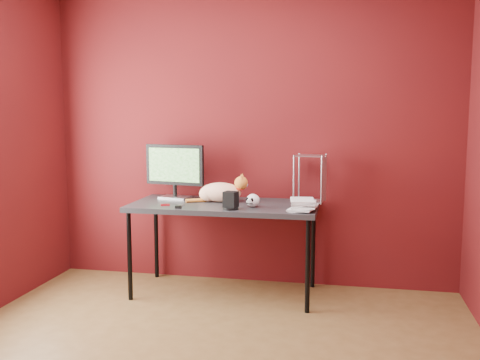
% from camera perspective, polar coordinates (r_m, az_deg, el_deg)
% --- Properties ---
extents(room, '(3.52, 3.52, 2.61)m').
position_cam_1_polar(room, '(2.90, -5.01, 6.44)').
color(room, brown).
rests_on(room, ground).
extents(desk, '(1.50, 0.70, 0.75)m').
position_cam_1_polar(desk, '(4.33, -1.68, -3.17)').
color(desk, black).
rests_on(desk, ground).
extents(monitor, '(0.53, 0.21, 0.46)m').
position_cam_1_polar(monitor, '(4.57, -6.98, 1.22)').
color(monitor, '#B0B1B6').
rests_on(monitor, desk).
extents(cat, '(0.50, 0.20, 0.24)m').
position_cam_1_polar(cat, '(4.39, -2.03, -1.29)').
color(cat, orange).
rests_on(cat, desk).
extents(skull_mug, '(0.11, 0.12, 0.10)m').
position_cam_1_polar(skull_mug, '(4.15, 1.39, -2.19)').
color(skull_mug, white).
rests_on(skull_mug, desk).
extents(speaker, '(0.12, 0.12, 0.14)m').
position_cam_1_polar(speaker, '(4.05, -0.99, -2.26)').
color(speaker, black).
rests_on(speaker, desk).
extents(book_stack, '(0.22, 0.27, 0.96)m').
position_cam_1_polar(book_stack, '(4.01, 5.68, 3.59)').
color(book_stack, beige).
rests_on(book_stack, desk).
extents(wire_rack, '(0.25, 0.22, 0.39)m').
position_cam_1_polar(wire_rack, '(4.41, 7.47, 0.18)').
color(wire_rack, '#B0B1B6').
rests_on(wire_rack, desk).
extents(pocket_knife, '(0.07, 0.05, 0.01)m').
position_cam_1_polar(pocket_knife, '(4.26, -7.98, -2.65)').
color(pocket_knife, '#9F0C14').
rests_on(pocket_knife, desk).
extents(black_gadget, '(0.05, 0.03, 0.02)m').
position_cam_1_polar(black_gadget, '(4.12, -6.61, -2.89)').
color(black_gadget, black).
rests_on(black_gadget, desk).
extents(washer, '(0.04, 0.04, 0.00)m').
position_cam_1_polar(washer, '(4.26, -6.30, -2.69)').
color(washer, '#B0B1B6').
rests_on(washer, desk).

